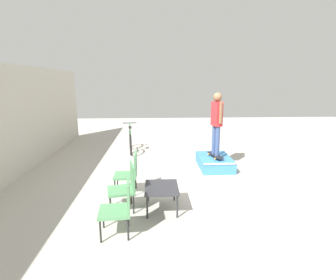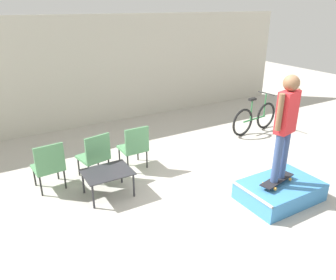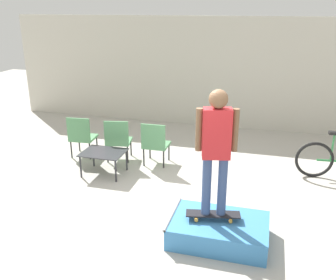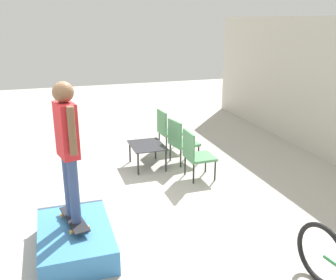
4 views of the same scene
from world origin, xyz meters
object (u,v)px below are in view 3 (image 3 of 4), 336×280
at_px(person_skater, 216,143).
at_px(patio_chair_center, 118,138).
at_px(skateboard_on_ramp, 213,214).
at_px(patio_chair_right, 155,142).
at_px(coffee_table, 104,154).
at_px(skate_ramp_box, 219,230).
at_px(patio_chair_left, 82,135).

relative_size(person_skater, patio_chair_center, 1.91).
height_order(skateboard_on_ramp, patio_chair_right, patio_chair_right).
distance_m(coffee_table, patio_chair_center, 0.73).
bearing_deg(person_skater, skateboard_on_ramp, 77.05).
bearing_deg(coffee_table, patio_chair_center, 88.49).
relative_size(skateboard_on_ramp, coffee_table, 0.95).
bearing_deg(skateboard_on_ramp, patio_chair_center, 124.56).
height_order(skate_ramp_box, patio_chair_right, patio_chair_right).
bearing_deg(patio_chair_left, patio_chair_center, 175.24).
height_order(coffee_table, patio_chair_right, patio_chair_right).
relative_size(skate_ramp_box, skateboard_on_ramp, 1.77).
xyz_separation_m(patio_chair_left, patio_chair_center, (0.88, 0.00, 0.00)).
bearing_deg(skateboard_on_ramp, coffee_table, 134.78).
bearing_deg(coffee_table, patio_chair_right, 39.67).
bearing_deg(skateboard_on_ramp, patio_chair_right, 112.78).
bearing_deg(patio_chair_left, skateboard_on_ramp, 139.62).
relative_size(skate_ramp_box, patio_chair_right, 1.50).
distance_m(coffee_table, patio_chair_left, 1.12).
distance_m(person_skater, coffee_table, 3.18).
xyz_separation_m(skate_ramp_box, patio_chair_right, (-1.71, 2.40, 0.36)).
bearing_deg(patio_chair_left, person_skater, 139.62).
height_order(person_skater, patio_chair_left, person_skater).
height_order(coffee_table, patio_chair_center, patio_chair_center).
distance_m(skateboard_on_ramp, patio_chair_right, 2.88).
distance_m(patio_chair_left, patio_chair_center, 0.88).
xyz_separation_m(skate_ramp_box, patio_chair_center, (-2.56, 2.40, 0.36)).
bearing_deg(person_skater, patio_chair_left, 131.53).
bearing_deg(patio_chair_center, person_skater, 124.85).
relative_size(skateboard_on_ramp, person_skater, 0.44).
height_order(patio_chair_left, patio_chair_right, same).
distance_m(patio_chair_left, patio_chair_right, 1.72).
bearing_deg(patio_chair_center, patio_chair_right, 168.80).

